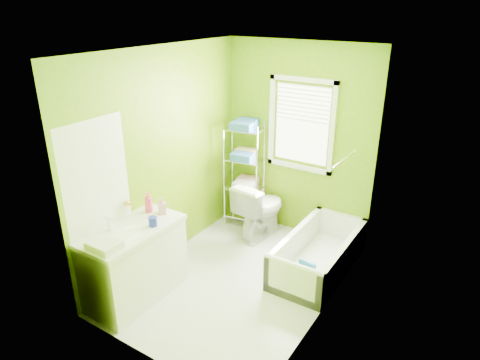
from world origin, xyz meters
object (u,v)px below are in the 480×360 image
Objects in this scene: vanity at (134,261)px; bathtub at (318,259)px; wire_shelf_unit at (246,163)px; toilet at (260,209)px.

bathtub is at bearing 46.17° from vanity.
wire_shelf_unit reaches higher than vanity.
vanity reaches higher than bathtub.
toilet is at bearing -26.66° from wire_shelf_unit.
vanity is 0.72× the size of wire_shelf_unit.
toilet is 0.72× the size of vanity.
wire_shelf_unit is at bearing -19.95° from toilet.
bathtub is 1.33× the size of vanity.
vanity reaches higher than toilet.
wire_shelf_unit is (0.12, 2.07, 0.49)m from vanity.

